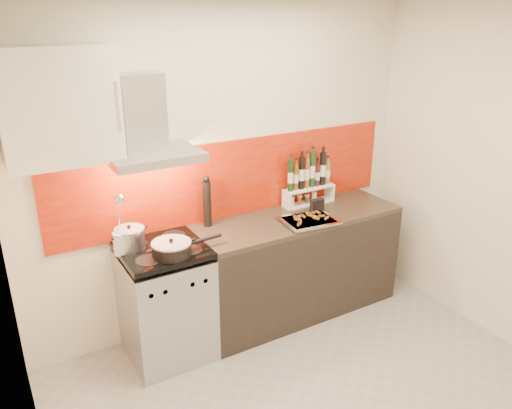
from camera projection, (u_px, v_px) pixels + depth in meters
floor at (327, 407)px, 3.36m from camera, size 3.40×3.40×0.00m
back_wall at (228, 170)px, 4.02m from camera, size 3.40×0.02×2.60m
left_wall at (22, 315)px, 2.09m from camera, size 0.02×2.80×2.60m
backsplash at (234, 179)px, 4.07m from camera, size 3.00×0.02×0.64m
range_stove at (166, 303)px, 3.76m from camera, size 0.60×0.60×0.91m
counter at (297, 264)px, 4.32m from camera, size 1.80×0.60×0.90m
range_hood at (146, 129)px, 3.40m from camera, size 0.62×0.50×0.61m
upper_cabinet at (58, 106)px, 3.06m from camera, size 0.70×0.35×0.72m
stock_pot at (130, 238)px, 3.54m from camera, size 0.21×0.21×0.18m
saute_pan at (172, 248)px, 3.46m from camera, size 0.54×0.28×0.13m
utensil_jar at (120, 237)px, 3.45m from camera, size 0.10×0.15×0.46m
pepper_mill at (207, 202)px, 3.90m from camera, size 0.07×0.07×0.42m
step_shelf at (309, 181)px, 4.35m from camera, size 0.49×0.13×0.47m
caddy_box at (317, 205)px, 4.24m from camera, size 0.12×0.05×0.10m
baking_tray at (309, 220)px, 4.04m from camera, size 0.47×0.38×0.03m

